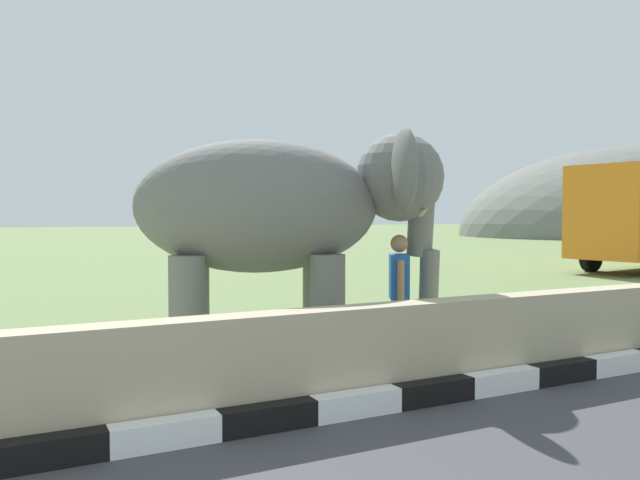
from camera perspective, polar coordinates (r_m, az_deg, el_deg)
The scene contains 3 objects.
barrier_parapet at distance 6.03m, azimuth -4.93°, elevation -11.28°, with size 28.00×0.36×1.00m, color tan.
elephant at distance 8.19m, azimuth -3.13°, elevation 2.63°, with size 4.07×3.06×2.98m.
person_handler at distance 8.36m, azimuth 7.10°, elevation -4.52°, with size 0.40×0.61×1.66m.
Camera 1 is at (-0.19, -1.22, 1.91)m, focal length 35.69 mm.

